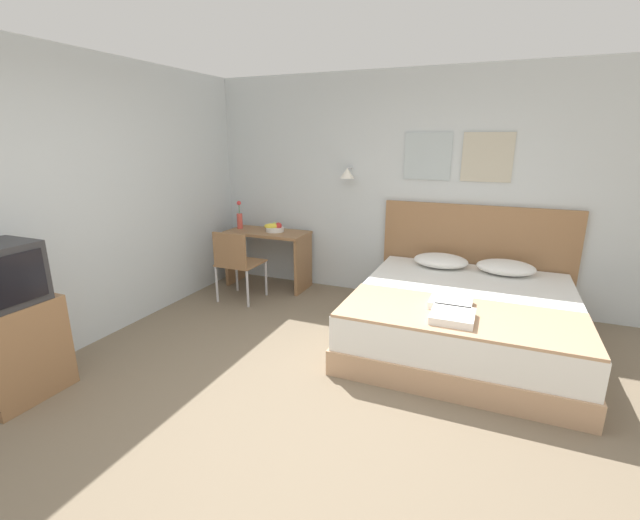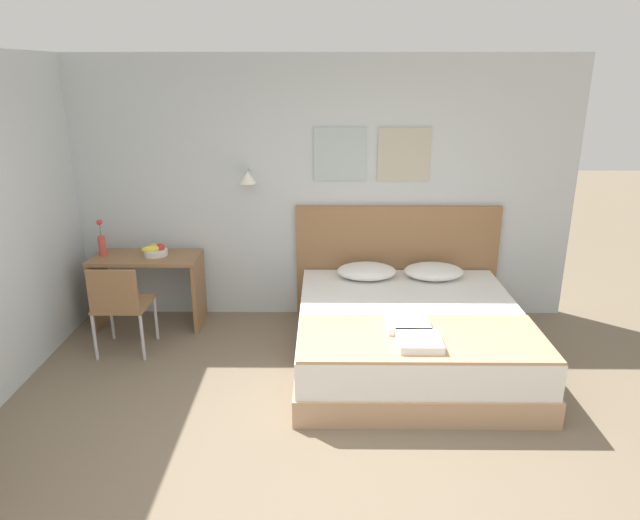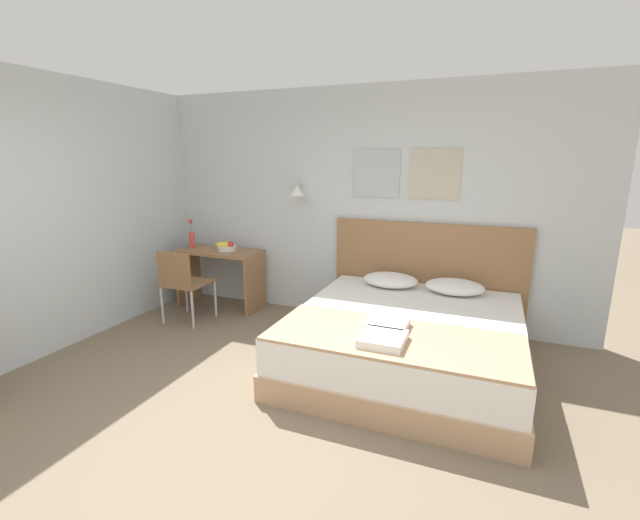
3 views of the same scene
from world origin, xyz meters
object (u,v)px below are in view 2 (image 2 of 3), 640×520
(bed, at_px, (409,336))
(throw_blanket, at_px, (422,338))
(flower_vase, at_px, (102,242))
(folded_towel_near_foot, at_px, (408,325))
(headboard, at_px, (397,262))
(desk_chair, at_px, (119,302))
(desk, at_px, (148,278))
(folded_towel_mid_bed, at_px, (419,341))
(fruit_bowl, at_px, (155,251))
(pillow_left, at_px, (367,271))
(pillow_right, at_px, (434,271))

(bed, bearing_deg, throw_blanket, -90.00)
(flower_vase, bearing_deg, folded_towel_near_foot, -23.51)
(headboard, bearing_deg, desk_chair, -160.18)
(desk, relative_size, desk_chair, 1.22)
(folded_towel_mid_bed, bearing_deg, flower_vase, 152.19)
(folded_towel_mid_bed, distance_m, desk_chair, 2.69)
(throw_blanket, height_order, desk, desk)
(flower_vase, bearing_deg, fruit_bowl, 0.64)
(desk, bearing_deg, folded_towel_mid_bed, -31.40)
(pillow_left, bearing_deg, folded_towel_near_foot, -78.60)
(desk, relative_size, fruit_bowl, 4.25)
(pillow_left, distance_m, throw_blanket, 1.40)
(desk_chair, xyz_separation_m, fruit_bowl, (0.16, 0.68, 0.27))
(throw_blanket, bearing_deg, fruit_bowl, 150.13)
(pillow_right, height_order, desk, desk)
(pillow_left, distance_m, desk_chair, 2.35)
(headboard, xyz_separation_m, folded_towel_near_foot, (-0.09, -1.51, -0.02))
(throw_blanket, bearing_deg, folded_towel_near_foot, 121.34)
(fruit_bowl, bearing_deg, folded_towel_near_foot, -28.12)
(pillow_left, distance_m, desk, 2.20)
(fruit_bowl, xyz_separation_m, flower_vase, (-0.52, -0.01, 0.09))
(pillow_left, relative_size, flower_vase, 1.59)
(pillow_left, height_order, fruit_bowl, fruit_bowl)
(throw_blanket, distance_m, desk, 2.88)
(desk_chair, bearing_deg, pillow_right, 12.35)
(bed, bearing_deg, desk, 162.94)
(folded_towel_mid_bed, bearing_deg, headboard, 88.62)
(pillow_right, xyz_separation_m, throw_blanket, (-0.33, -1.36, -0.06))
(folded_towel_near_foot, height_order, fruit_bowl, fruit_bowl)
(desk, bearing_deg, desk_chair, -95.55)
(throw_blanket, bearing_deg, desk_chair, 164.46)
(pillow_right, bearing_deg, desk, 179.77)
(throw_blanket, bearing_deg, headboard, 90.00)
(headboard, distance_m, desk_chair, 2.76)
(headboard, height_order, throw_blanket, headboard)
(bed, distance_m, pillow_right, 0.90)
(pillow_right, distance_m, folded_towel_mid_bed, 1.55)
(flower_vase, bearing_deg, throw_blanket, -25.22)
(headboard, distance_m, desk, 2.55)
(folded_towel_mid_bed, distance_m, desk, 2.91)
(desk_chair, distance_m, fruit_bowl, 0.75)
(pillow_right, bearing_deg, folded_towel_near_foot, -109.06)
(folded_towel_near_foot, relative_size, fruit_bowl, 1.36)
(desk, bearing_deg, fruit_bowl, 14.28)
(bed, bearing_deg, folded_towel_mid_bed, -93.35)
(pillow_right, xyz_separation_m, desk_chair, (-2.92, -0.64, -0.07))
(folded_towel_near_foot, xyz_separation_m, folded_towel_mid_bed, (0.04, -0.29, 0.00))
(folded_towel_mid_bed, height_order, fruit_bowl, fruit_bowl)
(bed, distance_m, desk_chair, 2.61)
(pillow_right, xyz_separation_m, folded_towel_mid_bed, (-0.38, -1.51, -0.02))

